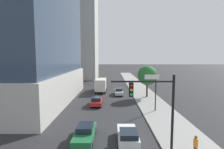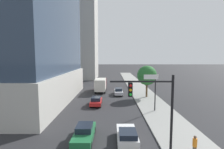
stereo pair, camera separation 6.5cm
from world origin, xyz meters
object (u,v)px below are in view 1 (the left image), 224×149
Objects in this scene: car_white at (128,135)px; car_silver at (119,91)px; street_tree at (147,75)px; car_red at (96,101)px; box_truck at (101,84)px; traffic_light_pole at (154,101)px; construction_building at (78,28)px; car_green at (85,133)px; street_lamp at (156,87)px; pedestrian_orange_shirt at (195,146)px.

car_silver is (-0.00, 21.10, -0.03)m from car_white.
street_tree is at bearing 73.37° from car_white.
car_red is 1.05× the size of car_white.
box_truck is at bearing 99.40° from car_white.
car_white is (-1.81, 2.39, -3.85)m from traffic_light_pole.
street_tree is at bearing -32.18° from box_truck.
car_silver is at bearing 90.00° from car_white.
car_silver is at bearing 94.40° from traffic_light_pole.
car_green is at bearing -78.55° from construction_building.
car_silver is (-1.81, 23.49, -3.88)m from traffic_light_pole.
car_green is (-8.94, -8.93, -2.94)m from street_lamp.
pedestrian_orange_shirt is at bearing -18.28° from car_green.
car_red is (-5.84, 15.11, -3.84)m from traffic_light_pole.
traffic_light_pole is 1.52× the size of car_red.
car_silver is at bearing -38.82° from box_truck.
traffic_light_pole is at bearing -52.95° from car_white.
car_red is (10.12, -37.69, -18.43)m from construction_building.
car_silver is 21.03m from car_green.
traffic_light_pole reaches higher than car_white.
traffic_light_pole reaches higher than box_truck.
car_white is 4.06m from car_green.
pedestrian_orange_shirt is (9.09, -15.26, 0.31)m from car_red.
box_truck is (-4.03, 3.24, 1.07)m from car_silver.
street_tree is 11.66m from car_red.
street_tree is at bearing 88.83° from pedestrian_orange_shirt.
street_tree is 1.31× the size of car_green.
car_green is (-9.51, -17.90, -3.68)m from street_tree.
traffic_light_pole is at bearing -100.05° from street_tree.
street_tree is 1.38× the size of car_silver.
car_white is at bearing 153.29° from pedestrian_orange_shirt.
pedestrian_orange_shirt reaches higher than car_red.
construction_building is 25.69× the size of pedestrian_orange_shirt.
pedestrian_orange_shirt reaches higher than car_white.
street_tree is at bearing 62.01° from car_green.
construction_building reaches higher than street_tree.
construction_building is at bearing 105.68° from car_white.
box_truck is at bearing 102.32° from traffic_light_pole.
street_lamp is 10.99m from car_white.
street_lamp reaches higher than car_green.
construction_building is 9.34× the size of car_green.
car_silver is at bearing 153.42° from street_tree.
pedestrian_orange_shirt is at bearing -70.06° from construction_building.
car_red is 9.31m from car_silver.
car_red is at bearing 111.13° from traffic_light_pole.
car_green is at bearing 173.52° from car_white.
traffic_light_pole is 1.04× the size of street_tree.
construction_building is 59.16m from pedestrian_orange_shirt.
street_tree is 1.46× the size of car_red.
box_truck is at bearing 90.00° from car_red.
car_silver is 5.28m from box_truck.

